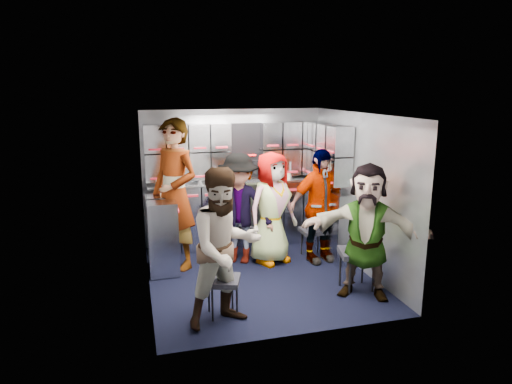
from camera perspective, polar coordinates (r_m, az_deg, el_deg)
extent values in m
plane|color=black|center=(6.08, 0.39, -10.49)|extent=(3.00, 3.00, 0.00)
cube|color=gray|center=(7.17, -2.82, 1.91)|extent=(2.80, 0.04, 2.10)
cube|color=gray|center=(5.55, -13.67, -1.71)|extent=(0.04, 3.00, 2.10)
cube|color=gray|center=(6.26, 12.85, -0.02)|extent=(0.04, 3.00, 2.10)
cube|color=silver|center=(5.59, 0.43, 9.68)|extent=(2.80, 3.00, 0.02)
cube|color=#9DA2AD|center=(7.10, -2.40, -2.81)|extent=(2.68, 0.38, 0.99)
cube|color=#9DA2AD|center=(6.25, -11.63, -5.27)|extent=(0.38, 0.76, 0.99)
cube|color=#B4B7BC|center=(6.97, -2.44, 1.31)|extent=(2.68, 0.42, 0.03)
cube|color=#9DA2AD|center=(6.95, -2.59, 5.24)|extent=(2.68, 0.28, 0.82)
cube|color=#9DA2AD|center=(6.73, 9.12, 4.84)|extent=(0.28, 1.00, 0.82)
cube|color=#9DA2AD|center=(6.85, 9.17, -3.50)|extent=(0.28, 1.20, 1.00)
cube|color=#B31B29|center=(6.81, -2.06, -0.13)|extent=(2.60, 0.02, 0.03)
cube|color=black|center=(4.99, -4.22, -10.99)|extent=(0.45, 0.44, 0.06)
cylinder|color=black|center=(4.95, -5.47, -13.84)|extent=(0.02, 0.02, 0.38)
cylinder|color=black|center=(5.00, -2.39, -13.53)|extent=(0.02, 0.02, 0.38)
cylinder|color=black|center=(5.15, -5.91, -12.74)|extent=(0.02, 0.02, 0.38)
cylinder|color=black|center=(5.20, -2.96, -12.46)|extent=(0.02, 0.02, 0.38)
cube|color=black|center=(6.61, -2.50, -4.52)|extent=(0.47, 0.46, 0.06)
cylinder|color=black|center=(6.54, -3.49, -6.85)|extent=(0.03, 0.03, 0.42)
cylinder|color=black|center=(6.60, -0.99, -6.64)|extent=(0.03, 0.03, 0.42)
cylinder|color=black|center=(6.77, -3.93, -6.16)|extent=(0.03, 0.03, 0.42)
cylinder|color=black|center=(6.83, -1.51, -5.96)|extent=(0.03, 0.03, 0.42)
cube|color=black|center=(6.61, 1.50, -5.00)|extent=(0.44, 0.43, 0.05)
cylinder|color=black|center=(6.54, 0.69, -7.05)|extent=(0.02, 0.02, 0.36)
cylinder|color=black|center=(6.61, 2.83, -6.84)|extent=(0.02, 0.02, 0.36)
cylinder|color=black|center=(6.74, 0.18, -6.44)|extent=(0.02, 0.02, 0.36)
cylinder|color=black|center=(6.81, 2.26, -6.25)|extent=(0.02, 0.02, 0.36)
cube|color=black|center=(6.69, 7.14, -4.83)|extent=(0.35, 0.33, 0.06)
cylinder|color=black|center=(6.62, 6.42, -6.88)|extent=(0.02, 0.02, 0.37)
cylinder|color=black|center=(6.71, 8.48, -6.66)|extent=(0.02, 0.02, 0.37)
cylinder|color=black|center=(6.81, 5.73, -6.28)|extent=(0.02, 0.02, 0.37)
cylinder|color=black|center=(6.90, 7.75, -6.07)|extent=(0.02, 0.02, 0.37)
cube|color=black|center=(5.70, 12.57, -7.46)|extent=(0.50, 0.48, 0.07)
cylinder|color=black|center=(5.61, 11.66, -10.39)|extent=(0.03, 0.03, 0.44)
cylinder|color=black|center=(5.75, 14.44, -9.96)|extent=(0.03, 0.03, 0.44)
cylinder|color=black|center=(5.83, 10.49, -9.44)|extent=(0.03, 0.03, 0.44)
cylinder|color=black|center=(5.96, 13.19, -9.05)|extent=(0.03, 0.03, 0.44)
imported|color=black|center=(6.20, -10.10, -0.31)|extent=(0.85, 0.88, 2.04)
imported|color=black|center=(4.66, -3.88, -7.00)|extent=(0.94, 0.81, 1.66)
imported|color=black|center=(6.35, -2.17, -2.07)|extent=(1.16, 0.99, 1.55)
imported|color=black|center=(6.33, 1.99, -2.02)|extent=(0.90, 0.75, 1.57)
imported|color=black|center=(6.42, 7.85, -1.76)|extent=(1.00, 0.58, 1.61)
imported|color=black|center=(5.44, 13.61, -4.78)|extent=(1.50, 1.17, 1.59)
cylinder|color=white|center=(6.80, -7.06, 2.02)|extent=(0.06, 0.06, 0.22)
cylinder|color=white|center=(6.83, -5.19, 2.21)|extent=(0.07, 0.07, 0.25)
cylinder|color=white|center=(7.13, 4.23, 2.77)|extent=(0.07, 0.07, 0.27)
cylinder|color=beige|center=(6.75, -12.12, 1.25)|extent=(0.08, 0.08, 0.11)
cylinder|color=beige|center=(7.12, 3.98, 2.04)|extent=(0.08, 0.08, 0.09)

